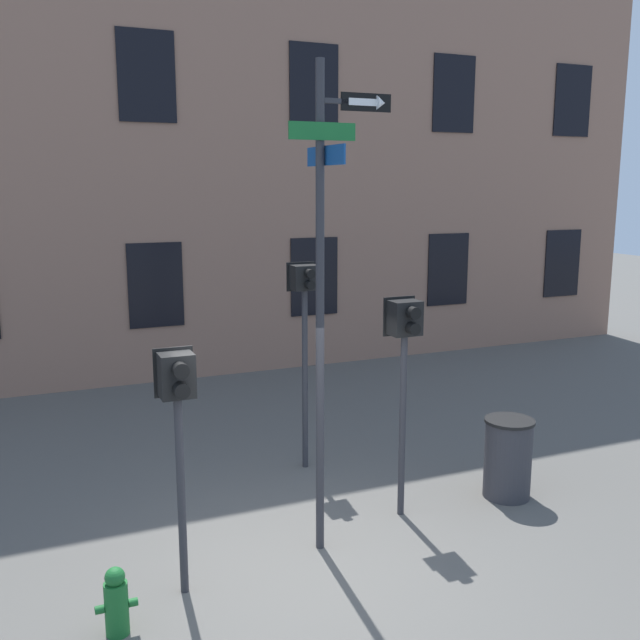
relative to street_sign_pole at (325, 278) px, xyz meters
The scene contains 8 objects.
ground_plane 3.07m from the street_sign_pole, 134.73° to the right, with size 60.00×60.00×0.00m, color #595651.
building_facade 8.38m from the street_sign_pole, 93.05° to the left, with size 24.00×0.63×11.97m.
street_sign_pole is the anchor object (origin of this frame).
pedestrian_signal_left 1.97m from the street_sign_pole, behind, with size 0.38×0.40×2.45m.
pedestrian_signal_right 1.51m from the street_sign_pole, 17.19° to the left, with size 0.41×0.40×2.67m.
pedestrian_signal_across 2.41m from the street_sign_pole, 73.40° to the left, with size 0.41×0.40×2.92m.
fire_hydrant 3.64m from the street_sign_pole, 163.04° to the right, with size 0.37×0.21×0.64m.
trash_bin 3.67m from the street_sign_pole, ahead, with size 0.63×0.63×1.04m.
Camera 1 is at (-2.51, -6.30, 3.96)m, focal length 40.00 mm.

